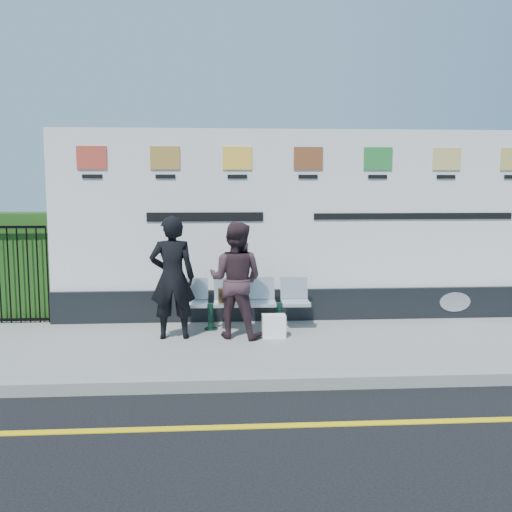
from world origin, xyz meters
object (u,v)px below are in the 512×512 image
Objects in this scene: bench at (245,315)px; woman_left at (172,277)px; woman_right at (236,280)px; billboard at (307,238)px.

woman_left reaches higher than bench.
bench is 0.76m from woman_right.
bench is (-1.01, -0.62, -1.09)m from billboard.
woman_left reaches higher than woman_right.
billboard is at bearing -117.26° from woman_right.
bench is 1.18× the size of woman_right.
woman_right reaches higher than bench.
billboard reaches higher than woman_left.
billboard reaches higher than bench.
woman_left is 0.88m from woman_right.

